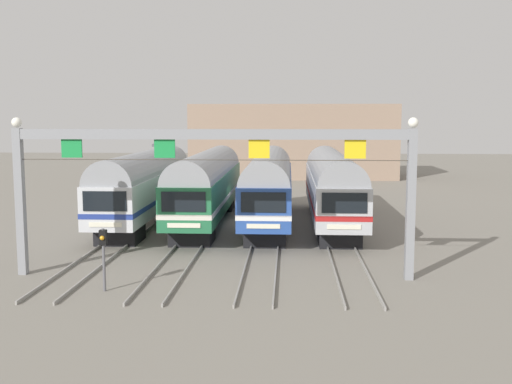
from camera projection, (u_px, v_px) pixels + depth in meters
ground_plane at (238, 224)px, 40.30m from camera, size 160.00×160.00×0.00m
track_bed at (253, 192)px, 57.14m from camera, size 13.74×70.00×0.15m
commuter_train_silver at (146, 183)px, 40.30m from camera, size 2.88×18.06×5.05m
commuter_train_green at (207, 183)px, 40.08m from camera, size 2.88×18.06×4.77m
commuter_train_blue at (269, 184)px, 39.86m from camera, size 2.88×18.06×4.77m
commuter_train_stainless at (332, 184)px, 39.64m from camera, size 2.88×18.06×4.77m
catenary_gantry at (212, 161)px, 26.30m from camera, size 17.48×0.44×6.97m
yard_signal_mast at (103, 248)px, 24.45m from camera, size 0.28×0.35×2.56m
maintenance_building at (293, 141)px, 72.47m from camera, size 23.52×10.00×8.45m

